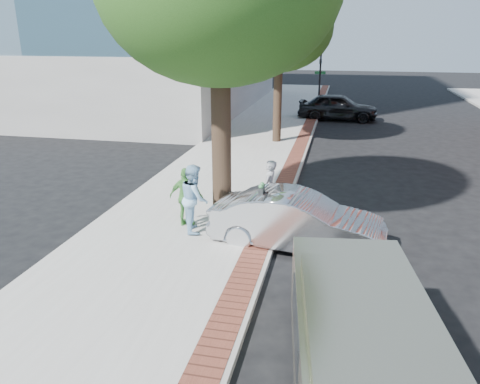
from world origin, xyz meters
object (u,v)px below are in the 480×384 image
(person_green, at_px, (186,197))
(person_gray, at_px, (269,188))
(bg_car, at_px, (338,107))
(sedan_silver, at_px, (297,221))
(van, at_px, (361,344))
(person_officer, at_px, (194,198))
(parking_meter, at_px, (261,200))

(person_green, bearing_deg, person_gray, -149.25)
(bg_car, bearing_deg, person_green, 170.33)
(sedan_silver, bearing_deg, van, -157.20)
(person_officer, height_order, van, person_officer)
(bg_car, distance_m, van, 23.50)
(parking_meter, relative_size, van, 0.30)
(person_gray, height_order, sedan_silver, person_gray)
(sedan_silver, height_order, van, van)
(sedan_silver, bearing_deg, parking_meter, 99.40)
(person_gray, xyz_separation_m, van, (2.33, -6.57, 0.01))
(person_officer, bearing_deg, sedan_silver, -114.71)
(van, bearing_deg, bg_car, 84.30)
(parking_meter, bearing_deg, person_officer, 173.86)
(parking_meter, height_order, person_officer, person_officer)
(bg_car, bearing_deg, van, -176.56)
(person_officer, height_order, person_green, person_officer)
(parking_meter, bearing_deg, person_gray, 92.00)
(person_gray, distance_m, person_green, 2.35)
(person_green, xyz_separation_m, bg_car, (3.60, 18.09, -0.14))
(bg_car, bearing_deg, sedan_silver, 179.67)
(parking_meter, relative_size, bg_car, 0.31)
(parking_meter, distance_m, bg_car, 18.63)
(sedan_silver, relative_size, van, 0.86)
(parking_meter, xyz_separation_m, bg_car, (1.50, 18.57, -0.39))
(person_gray, height_order, person_officer, person_officer)
(person_gray, relative_size, van, 0.33)
(person_officer, xyz_separation_m, person_green, (-0.32, 0.29, -0.09))
(person_green, relative_size, bg_car, 0.33)
(parking_meter, distance_m, sedan_silver, 1.02)
(person_gray, height_order, van, person_gray)
(sedan_silver, bearing_deg, person_gray, 37.61)
(person_officer, height_order, bg_car, person_officer)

